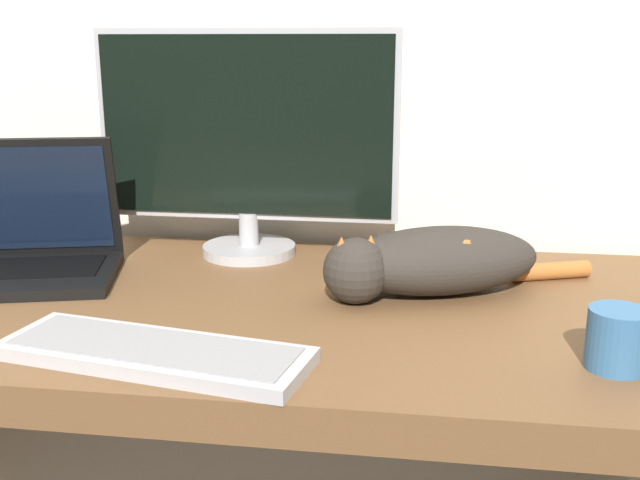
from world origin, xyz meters
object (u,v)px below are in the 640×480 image
object	(u,v)px
monitor	(247,140)
cat	(431,260)
external_keyboard	(154,353)
coffee_mug	(617,339)
laptop	(32,250)

from	to	relation	value
monitor	cat	xyz separation A→B (m)	(0.37, -0.20, -0.18)
external_keyboard	coffee_mug	size ratio (longest dim) A/B	5.46
cat	coffee_mug	bearing A→B (deg)	-68.26
external_keyboard	laptop	bearing A→B (deg)	147.13
cat	monitor	bearing A→B (deg)	131.17
monitor	laptop	xyz separation A→B (m)	(-0.36, -0.21, -0.19)
cat	coffee_mug	size ratio (longest dim) A/B	5.70
laptop	cat	bearing A→B (deg)	-14.69
laptop	cat	size ratio (longest dim) A/B	0.75
monitor	coffee_mug	bearing A→B (deg)	-37.62
laptop	coffee_mug	world-z (taller)	laptop
cat	external_keyboard	bearing A→B (deg)	-157.88
laptop	coffee_mug	distance (m)	1.02
monitor	cat	world-z (taller)	monitor
external_keyboard	cat	world-z (taller)	cat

